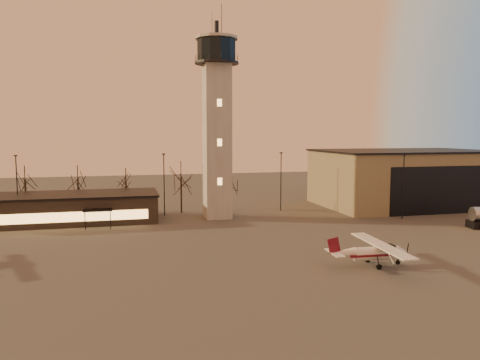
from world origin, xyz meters
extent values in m
plane|color=#423F3D|center=(0.00, 0.00, 0.00)|extent=(220.00, 220.00, 0.00)
cube|color=gray|center=(0.00, 30.00, 12.00)|extent=(4.00, 4.00, 24.00)
cylinder|color=black|center=(0.00, 30.00, 24.15)|extent=(6.80, 6.80, 0.30)
cylinder|color=black|center=(0.00, 30.00, 26.00)|extent=(6.00, 6.00, 3.40)
cylinder|color=gray|center=(0.00, 30.00, 27.90)|extent=(6.60, 6.60, 0.40)
cylinder|color=black|center=(0.00, 30.00, 29.30)|extent=(0.70, 0.70, 2.40)
cube|color=#827655|center=(36.00, 34.00, 5.00)|extent=(30.00, 20.00, 10.00)
cube|color=black|center=(36.00, 34.00, 10.15)|extent=(30.60, 20.60, 0.30)
cube|color=black|center=(36.00, 23.98, 4.00)|extent=(18.00, 0.10, 8.00)
cube|color=black|center=(-22.00, 32.00, 2.00)|extent=(25.00, 10.00, 4.00)
cube|color=black|center=(-22.00, 32.00, 4.15)|extent=(25.40, 10.40, 0.30)
cube|color=#FAB257|center=(-22.00, 26.98, 1.60)|extent=(22.00, 0.08, 1.40)
cube|color=black|center=(-18.00, 26.00, 2.60)|extent=(4.00, 2.00, 0.20)
cylinder|color=black|center=(-30.00, 34.00, 5.00)|extent=(0.16, 0.16, 10.00)
cube|color=black|center=(-30.00, 34.00, 10.05)|extent=(0.50, 0.25, 0.18)
cylinder|color=black|center=(-8.00, 34.00, 5.00)|extent=(0.16, 0.16, 10.00)
cube|color=black|center=(-8.00, 34.00, 10.05)|extent=(0.50, 0.25, 0.18)
cylinder|color=black|center=(12.00, 34.00, 5.00)|extent=(0.16, 0.16, 10.00)
cube|color=black|center=(12.00, 34.00, 10.05)|extent=(0.50, 0.25, 0.18)
cylinder|color=black|center=(28.00, 22.00, 5.00)|extent=(0.16, 0.16, 10.00)
cube|color=black|center=(28.00, 22.00, 10.05)|extent=(0.50, 0.25, 0.18)
cylinder|color=black|center=(-30.00, 40.00, 2.87)|extent=(0.28, 0.28, 5.74)
cylinder|color=black|center=(-14.00, 40.00, 2.62)|extent=(0.28, 0.28, 5.25)
cylinder|color=black|center=(-5.00, 36.00, 3.08)|extent=(0.28, 0.28, 6.16)
cylinder|color=black|center=(4.00, 38.00, 2.48)|extent=(0.28, 0.28, 4.97)
cylinder|color=black|center=(-22.00, 42.00, 2.80)|extent=(0.28, 0.28, 5.60)
cylinder|color=silver|center=(10.35, -0.48, 1.30)|extent=(4.85, 1.67, 1.35)
cone|color=silver|center=(13.14, -0.67, 1.30)|extent=(1.02, 1.35, 1.29)
cone|color=silver|center=(6.83, -0.25, 1.45)|extent=(2.56, 1.31, 1.14)
cube|color=black|center=(11.38, -0.55, 1.76)|extent=(1.63, 1.19, 0.73)
cube|color=#5B0D1C|center=(10.14, -0.47, 1.25)|extent=(5.69, 1.76, 0.23)
cube|color=silver|center=(10.86, -0.52, 2.11)|extent=(2.32, 11.50, 0.15)
cube|color=silver|center=(5.89, -0.18, 1.56)|extent=(1.16, 3.48, 0.08)
cube|color=#5B0D1C|center=(5.79, -0.18, 2.28)|extent=(1.44, 0.18, 1.76)
camera|label=1|loc=(-14.35, -42.11, 13.46)|focal=35.00mm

